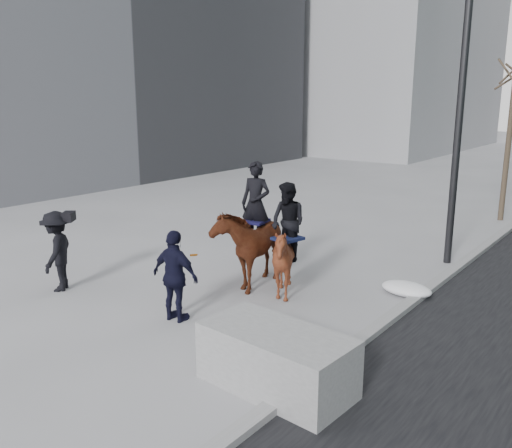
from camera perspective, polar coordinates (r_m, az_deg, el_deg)
The scene contains 10 objects.
ground at distance 11.06m, azimuth -3.86°, elevation -8.74°, with size 120.00×120.00×0.00m, color gray.
curb at distance 18.50m, azimuth 24.82°, elevation -0.64°, with size 0.25×90.00×0.12m, color gray.
planter at distance 8.07m, azimuth 2.16°, elevation -14.09°, with size 2.22×1.11×0.89m, color gray.
tree_near at distance 19.90m, azimuth 25.12°, elevation 8.58°, with size 1.20×1.20×5.82m, color #372720, non-canonical shape.
mounted_left at distance 12.10m, azimuth -0.40°, elevation -1.61°, with size 1.33×2.27×2.75m.
mounted_right at distance 11.30m, azimuth 3.00°, elevation -3.00°, with size 1.54×1.66×2.43m.
feeder at distance 10.24m, azimuth -8.48°, elevation -5.46°, with size 1.07×0.91×1.75m.
camera_crew at distance 12.47m, azimuth -20.21°, elevation -2.66°, with size 1.22×1.29×1.75m.
lamppost at distance 14.07m, azimuth 21.05°, elevation 15.96°, with size 0.25×0.81×9.09m.
snow_piles at distance 14.66m, azimuth 19.91°, elevation -3.32°, with size 1.14×16.60×0.29m.
Camera 1 is at (6.84, -7.62, 4.18)m, focal length 38.00 mm.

